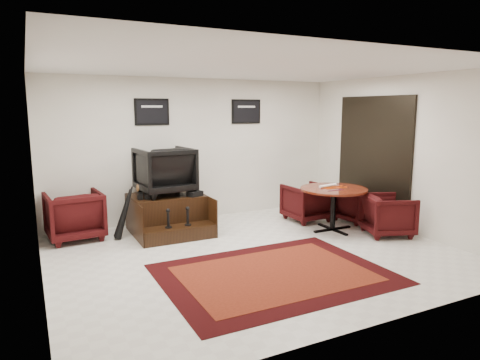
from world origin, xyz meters
name	(u,v)px	position (x,y,z in m)	size (l,w,h in m)	color
ground	(256,253)	(0.00, 0.00, 0.00)	(6.00, 6.00, 0.00)	white
room_shell	(276,137)	(0.41, 0.12, 1.79)	(6.02, 5.02, 2.81)	white
area_rug	(274,274)	(-0.19, -0.85, 0.01)	(3.00, 2.25, 0.01)	black
shine_podium	(168,215)	(-0.86, 1.77, 0.31)	(1.29, 1.33, 0.67)	black
shine_chair	(164,168)	(-0.86, 1.91, 1.14)	(0.93, 0.87, 0.96)	black
shoes_pair	(144,196)	(-1.30, 1.71, 0.71)	(0.26, 0.29, 0.09)	black
polish_kit	(195,194)	(-0.43, 1.52, 0.71)	(0.26, 0.18, 0.09)	black
umbrella_black	(125,212)	(-1.64, 1.67, 0.47)	(0.35, 0.13, 0.94)	black
umbrella_hooked	(123,212)	(-1.64, 1.80, 0.44)	(0.33, 0.12, 0.87)	black
armchair_side	(74,213)	(-2.42, 2.04, 0.45)	(0.88, 0.83, 0.91)	black
meeting_table	(334,193)	(1.87, 0.50, 0.69)	(1.20, 1.20, 0.79)	#410E09
table_chair_back	(307,200)	(1.86, 1.31, 0.41)	(0.79, 0.74, 0.81)	black
table_chair_window	(355,204)	(2.68, 0.81, 0.34)	(0.67, 0.62, 0.69)	black
table_chair_corner	(388,213)	(2.55, -0.16, 0.40)	(0.77, 0.72, 0.79)	black
paper_roll	(328,186)	(1.85, 0.64, 0.81)	(0.05, 0.05, 0.42)	white
table_clutter	(335,188)	(1.89, 0.48, 0.79)	(0.57, 0.32, 0.01)	#F1530D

